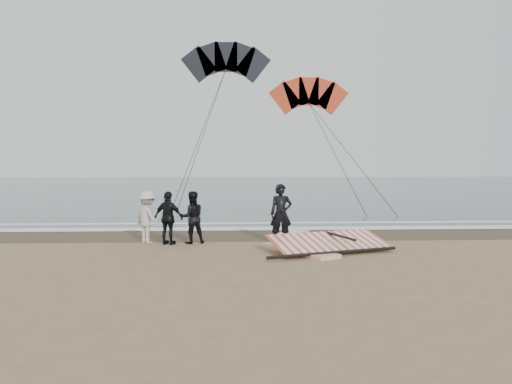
% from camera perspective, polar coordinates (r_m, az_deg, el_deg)
% --- Properties ---
extents(ground, '(120.00, 120.00, 0.00)m').
position_cam_1_polar(ground, '(13.09, 5.15, -7.86)').
color(ground, '#8C704C').
rests_on(ground, ground).
extents(sea, '(120.00, 54.00, 0.02)m').
position_cam_1_polar(sea, '(45.81, -0.40, 0.50)').
color(sea, '#233838').
rests_on(sea, ground).
extents(wet_sand, '(120.00, 2.80, 0.01)m').
position_cam_1_polar(wet_sand, '(17.49, 3.16, -4.88)').
color(wet_sand, '#4C3D2B').
rests_on(wet_sand, ground).
extents(foam_near, '(120.00, 0.90, 0.01)m').
position_cam_1_polar(foam_near, '(18.87, 2.74, -4.18)').
color(foam_near, white).
rests_on(foam_near, sea).
extents(foam_far, '(120.00, 0.45, 0.01)m').
position_cam_1_polar(foam_far, '(20.54, 2.30, -3.53)').
color(foam_far, white).
rests_on(foam_far, sea).
extents(man_main, '(0.68, 0.45, 1.87)m').
position_cam_1_polar(man_main, '(15.55, 2.88, -2.51)').
color(man_main, black).
rests_on(man_main, ground).
extents(board_white, '(2.02, 2.64, 0.11)m').
position_cam_1_polar(board_white, '(14.29, 4.98, -6.66)').
color(board_white, white).
rests_on(board_white, ground).
extents(board_cream, '(1.70, 2.56, 0.10)m').
position_cam_1_polar(board_cream, '(17.31, 3.94, -4.82)').
color(board_cream, silver).
rests_on(board_cream, ground).
extents(trio_cluster, '(2.47, 1.25, 1.65)m').
position_cam_1_polar(trio_cluster, '(15.81, -10.12, -2.88)').
color(trio_cluster, black).
rests_on(trio_cluster, ground).
extents(sail_rig, '(3.76, 2.70, 0.49)m').
position_cam_1_polar(sail_rig, '(14.61, 7.94, -5.89)').
color(sail_rig, black).
rests_on(sail_rig, ground).
extents(kite_red, '(6.25, 7.21, 15.80)m').
position_cam_1_polar(kite_red, '(36.84, 6.08, 10.62)').
color(kite_red, red).
rests_on(kite_red, ground).
extents(kite_dark, '(6.73, 5.63, 14.27)m').
position_cam_1_polar(kite_dark, '(35.28, -3.48, 14.31)').
color(kite_dark, black).
rests_on(kite_dark, ground).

